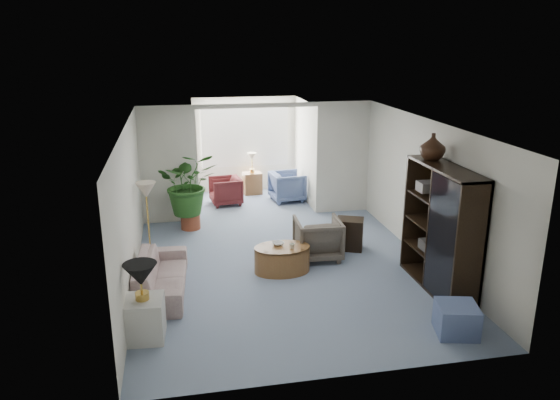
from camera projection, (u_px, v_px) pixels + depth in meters
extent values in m
plane|color=#889CB4|center=(287.00, 272.00, 9.14)|extent=(6.00, 6.00, 0.00)
plane|color=#889CB4|center=(252.00, 202.00, 12.98)|extent=(2.60, 2.60, 0.00)
cube|color=beige|center=(169.00, 165.00, 11.23)|extent=(1.20, 0.12, 2.50)
cube|color=beige|center=(343.00, 158.00, 11.94)|extent=(1.20, 0.12, 2.50)
cube|color=beige|center=(258.00, 106.00, 11.24)|extent=(2.60, 0.12, 0.10)
cube|color=white|center=(245.00, 137.00, 13.59)|extent=(2.20, 0.02, 1.50)
cube|color=white|center=(245.00, 137.00, 13.56)|extent=(2.20, 0.02, 1.50)
cube|color=#B0A38D|center=(432.00, 169.00, 9.00)|extent=(0.04, 0.50, 0.40)
imported|color=beige|center=(161.00, 275.00, 8.36)|extent=(0.86, 1.92, 0.55)
cube|color=beige|center=(144.00, 319.00, 7.05)|extent=(0.55, 0.55, 0.57)
cone|color=black|center=(140.00, 275.00, 6.87)|extent=(0.44, 0.44, 0.30)
cone|color=beige|center=(146.00, 190.00, 9.44)|extent=(0.36, 0.36, 0.28)
cylinder|color=brown|center=(282.00, 259.00, 9.09)|extent=(1.18, 1.18, 0.45)
imported|color=silver|center=(278.00, 243.00, 9.10)|extent=(0.24, 0.24, 0.05)
imported|color=beige|center=(292.00, 246.00, 8.95)|extent=(0.11, 0.11, 0.08)
imported|color=#6A5F53|center=(318.00, 238.00, 9.62)|extent=(0.83, 0.85, 0.74)
cube|color=black|center=(350.00, 234.00, 10.06)|extent=(0.60, 0.55, 0.59)
cube|color=black|center=(441.00, 229.00, 8.32)|extent=(0.47, 1.77, 1.97)
imported|color=#321C10|center=(433.00, 146.00, 8.44)|extent=(0.40, 0.40, 0.42)
cube|color=slate|center=(457.00, 319.00, 7.19)|extent=(0.63, 0.63, 0.42)
cylinder|color=brown|center=(191.00, 221.00, 11.15)|extent=(0.40, 0.40, 0.32)
imported|color=#25551D|center=(189.00, 183.00, 10.91)|extent=(1.18, 1.03, 1.31)
imported|color=slate|center=(287.00, 186.00, 13.01)|extent=(0.86, 0.84, 0.71)
imported|color=maroon|center=(226.00, 191.00, 12.74)|extent=(0.79, 0.77, 0.65)
cube|color=brown|center=(252.00, 183.00, 13.60)|extent=(0.48, 0.40, 0.55)
cube|color=#312E2C|center=(430.00, 245.00, 8.61)|extent=(0.30, 0.26, 0.16)
cube|color=#2F2924|center=(454.00, 202.00, 7.79)|extent=(0.30, 0.26, 0.16)
cube|color=#494644|center=(444.00, 226.00, 8.11)|extent=(0.30, 0.26, 0.16)
cube|color=#5A5755|center=(428.00, 187.00, 8.58)|extent=(0.30, 0.26, 0.16)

